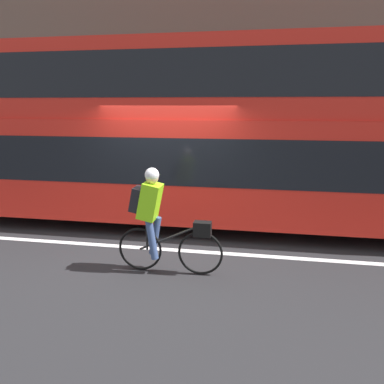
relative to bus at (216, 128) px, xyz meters
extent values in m
plane|color=#232326|center=(-0.75, -1.62, -2.05)|extent=(80.00, 80.00, 0.00)
cube|color=silver|center=(-0.75, -1.74, -2.04)|extent=(50.00, 0.14, 0.01)
cube|color=gray|center=(-0.75, 4.23, -1.97)|extent=(60.00, 2.31, 0.15)
cube|color=brown|center=(-0.75, 5.54, 1.70)|extent=(60.00, 0.30, 7.50)
cylinder|color=black|center=(3.38, 0.00, -1.59)|extent=(0.91, 0.30, 0.91)
cylinder|color=black|center=(-3.38, 0.00, -1.59)|extent=(0.91, 0.30, 0.91)
cube|color=red|center=(0.00, 0.00, -0.79)|extent=(10.89, 2.53, 1.98)
cube|color=black|center=(0.00, 0.00, -0.55)|extent=(10.46, 2.55, 0.87)
cube|color=red|center=(0.00, 0.00, 0.93)|extent=(10.89, 2.43, 1.45)
cube|color=black|center=(0.00, 0.00, 1.00)|extent=(10.46, 2.45, 0.81)
torus|color=black|center=(0.09, -2.61, -1.70)|extent=(0.68, 0.04, 0.68)
torus|color=black|center=(-0.85, -2.61, -1.70)|extent=(0.68, 0.04, 0.68)
cylinder|color=black|center=(-0.38, -2.61, -1.49)|extent=(0.95, 0.03, 0.47)
cylinder|color=black|center=(-0.73, -2.61, -1.45)|extent=(0.03, 0.03, 0.50)
cube|color=black|center=(0.12, -2.61, -1.32)|extent=(0.26, 0.16, 0.22)
cube|color=#8CE019|center=(-0.67, -2.61, -0.93)|extent=(0.37, 0.32, 0.58)
cube|color=black|center=(-0.87, -2.61, -0.91)|extent=(0.21, 0.26, 0.38)
cylinder|color=#384C7A|center=(-0.63, -2.52, -1.50)|extent=(0.21, 0.11, 0.62)
cylinder|color=#384C7A|center=(-0.63, -2.70, -1.50)|extent=(0.19, 0.11, 0.61)
sphere|color=tan|center=(-0.63, -2.61, -0.58)|extent=(0.19, 0.19, 0.19)
sphere|color=silver|center=(-0.63, -2.61, -0.53)|extent=(0.21, 0.21, 0.21)
cylinder|color=#194C23|center=(-4.85, 4.11, -1.41)|extent=(0.51, 0.51, 0.96)
cylinder|color=#59595B|center=(4.50, 4.11, -0.71)|extent=(0.07, 0.07, 2.37)
camera|label=1|loc=(0.90, -7.80, 0.47)|focal=35.00mm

